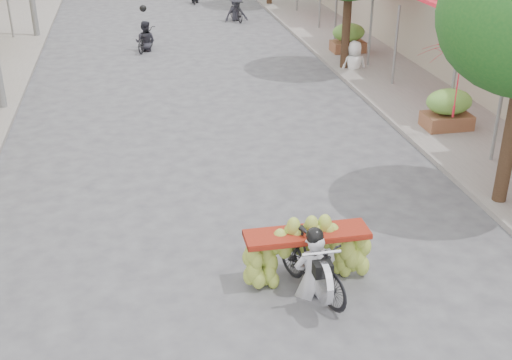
# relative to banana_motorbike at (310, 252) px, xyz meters

# --- Properties ---
(sidewalk_right) EXTENTS (4.00, 60.00, 0.12)m
(sidewalk_right) POSITION_rel_banana_motorbike_xyz_m (6.17, 13.05, -0.63)
(sidewalk_right) COLOR gray
(sidewalk_right) RESTS_ON ground
(produce_crate_mid) EXTENTS (1.20, 0.88, 1.16)m
(produce_crate_mid) POSITION_rel_banana_motorbike_xyz_m (5.37, 6.05, 0.02)
(produce_crate_mid) COLOR brown
(produce_crate_mid) RESTS_ON ground
(produce_crate_far) EXTENTS (1.20, 0.88, 1.16)m
(produce_crate_far) POSITION_rel_banana_motorbike_xyz_m (5.37, 14.05, 0.02)
(produce_crate_far) COLOR brown
(produce_crate_far) RESTS_ON ground
(banana_motorbike) EXTENTS (2.20, 1.92, 2.07)m
(banana_motorbike) POSITION_rel_banana_motorbike_xyz_m (0.00, 0.00, 0.00)
(banana_motorbike) COLOR black
(banana_motorbike) RESTS_ON ground
(market_umbrella) EXTENTS (2.34, 2.34, 1.92)m
(market_umbrella) POSITION_rel_banana_motorbike_xyz_m (5.19, 5.36, 1.87)
(market_umbrella) COLOR red
(market_umbrella) RESTS_ON ground
(pedestrian) EXTENTS (0.94, 0.60, 1.84)m
(pedestrian) POSITION_rel_banana_motorbike_xyz_m (4.87, 11.90, 0.35)
(pedestrian) COLOR white
(pedestrian) RESTS_ON ground
(bg_motorbike_a) EXTENTS (1.07, 1.60, 1.95)m
(bg_motorbike_a) POSITION_rel_banana_motorbike_xyz_m (-1.96, 16.12, 0.07)
(bg_motorbike_a) COLOR black
(bg_motorbike_a) RESTS_ON ground
(bg_motorbike_b) EXTENTS (1.14, 1.69, 1.95)m
(bg_motorbike_b) POSITION_rel_banana_motorbike_xyz_m (2.30, 20.69, 0.16)
(bg_motorbike_b) COLOR black
(bg_motorbike_b) RESTS_ON ground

